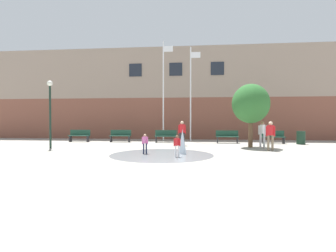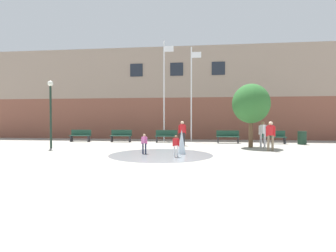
{
  "view_description": "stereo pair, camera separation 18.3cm",
  "coord_description": "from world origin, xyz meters",
  "px_view_note": "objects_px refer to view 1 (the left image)",
  "views": [
    {
      "loc": [
        1.66,
        -8.11,
        1.68
      ],
      "look_at": [
        0.02,
        7.66,
        1.3
      ],
      "focal_mm": 28.0,
      "sensor_mm": 36.0,
      "label": 1
    },
    {
      "loc": [
        1.84,
        -8.09,
        1.68
      ],
      "look_at": [
        0.02,
        7.66,
        1.3
      ],
      "focal_mm": 28.0,
      "sensor_mm": 36.0,
      "label": 2
    }
  ],
  "objects_px": {
    "flagpole_right": "(191,91)",
    "trash_can": "(301,138)",
    "street_tree_near_building": "(251,104)",
    "child_in_fountain": "(177,144)",
    "adult_in_red": "(182,131)",
    "park_bench_center": "(166,136)",
    "adult_watching": "(262,132)",
    "child_with_pink_shirt": "(145,142)",
    "flagpole_left": "(164,88)",
    "lamp_post_left_lane": "(50,104)",
    "adult_near_bench": "(270,134)",
    "park_bench_under_left_flagpole": "(120,136)",
    "park_bench_under_right_flagpole": "(227,136)",
    "park_bench_far_left": "(80,135)",
    "park_bench_near_trashcan": "(273,137)"
  },
  "relations": [
    {
      "from": "park_bench_under_left_flagpole",
      "to": "child_in_fountain",
      "type": "relative_size",
      "value": 1.62
    },
    {
      "from": "street_tree_near_building",
      "to": "child_with_pink_shirt",
      "type": "bearing_deg",
      "value": -147.55
    },
    {
      "from": "adult_in_red",
      "to": "lamp_post_left_lane",
      "type": "relative_size",
      "value": 0.4
    },
    {
      "from": "child_with_pink_shirt",
      "to": "flagpole_left",
      "type": "distance_m",
      "value": 8.57
    },
    {
      "from": "park_bench_under_right_flagpole",
      "to": "child_with_pink_shirt",
      "type": "bearing_deg",
      "value": -126.19
    },
    {
      "from": "adult_watching",
      "to": "street_tree_near_building",
      "type": "xyz_separation_m",
      "value": [
        -0.74,
        -0.16,
        1.71
      ]
    },
    {
      "from": "park_bench_near_trashcan",
      "to": "flagpole_right",
      "type": "height_order",
      "value": "flagpole_right"
    },
    {
      "from": "park_bench_far_left",
      "to": "park_bench_near_trashcan",
      "type": "height_order",
      "value": "same"
    },
    {
      "from": "park_bench_far_left",
      "to": "trash_can",
      "type": "relative_size",
      "value": 1.78
    },
    {
      "from": "park_bench_far_left",
      "to": "park_bench_under_left_flagpole",
      "type": "relative_size",
      "value": 1.0
    },
    {
      "from": "child_in_fountain",
      "to": "park_bench_center",
      "type": "bearing_deg",
      "value": -130.41
    },
    {
      "from": "adult_near_bench",
      "to": "trash_can",
      "type": "height_order",
      "value": "adult_near_bench"
    },
    {
      "from": "park_bench_under_right_flagpole",
      "to": "street_tree_near_building",
      "type": "height_order",
      "value": "street_tree_near_building"
    },
    {
      "from": "adult_watching",
      "to": "park_bench_near_trashcan",
      "type": "bearing_deg",
      "value": 13.28
    },
    {
      "from": "child_in_fountain",
      "to": "flagpole_left",
      "type": "distance_m",
      "value": 9.54
    },
    {
      "from": "child_with_pink_shirt",
      "to": "flagpole_right",
      "type": "xyz_separation_m",
      "value": [
        2.12,
        7.78,
        3.31
      ]
    },
    {
      "from": "lamp_post_left_lane",
      "to": "park_bench_center",
      "type": "bearing_deg",
      "value": 36.7
    },
    {
      "from": "park_bench_far_left",
      "to": "street_tree_near_building",
      "type": "xyz_separation_m",
      "value": [
        12.16,
        -2.89,
        2.16
      ]
    },
    {
      "from": "park_bench_under_right_flagpole",
      "to": "child_in_fountain",
      "type": "bearing_deg",
      "value": -112.79
    },
    {
      "from": "park_bench_far_left",
      "to": "adult_watching",
      "type": "bearing_deg",
      "value": -11.94
    },
    {
      "from": "adult_in_red",
      "to": "flagpole_right",
      "type": "distance_m",
      "value": 4.51
    },
    {
      "from": "child_with_pink_shirt",
      "to": "adult_in_red",
      "type": "height_order",
      "value": "adult_in_red"
    },
    {
      "from": "park_bench_under_left_flagpole",
      "to": "adult_watching",
      "type": "distance_m",
      "value": 10.13
    },
    {
      "from": "child_with_pink_shirt",
      "to": "lamp_post_left_lane",
      "type": "xyz_separation_m",
      "value": [
        -5.98,
        1.87,
        2.0
      ]
    },
    {
      "from": "park_bench_near_trashcan",
      "to": "adult_in_red",
      "type": "bearing_deg",
      "value": -162.19
    },
    {
      "from": "park_bench_near_trashcan",
      "to": "adult_near_bench",
      "type": "distance_m",
      "value": 4.69
    },
    {
      "from": "adult_near_bench",
      "to": "street_tree_near_building",
      "type": "bearing_deg",
      "value": -103.75
    },
    {
      "from": "park_bench_under_left_flagpole",
      "to": "park_bench_near_trashcan",
      "type": "height_order",
      "value": "same"
    },
    {
      "from": "park_bench_center",
      "to": "adult_in_red",
      "type": "xyz_separation_m",
      "value": [
        1.31,
        -2.13,
        0.45
      ]
    },
    {
      "from": "adult_near_bench",
      "to": "adult_in_red",
      "type": "relative_size",
      "value": 1.0
    },
    {
      "from": "park_bench_under_left_flagpole",
      "to": "trash_can",
      "type": "bearing_deg",
      "value": -2.67
    },
    {
      "from": "flagpole_left",
      "to": "lamp_post_left_lane",
      "type": "bearing_deg",
      "value": -135.3
    },
    {
      "from": "park_bench_under_left_flagpole",
      "to": "street_tree_near_building",
      "type": "distance_m",
      "value": 9.71
    },
    {
      "from": "park_bench_under_left_flagpole",
      "to": "trash_can",
      "type": "xyz_separation_m",
      "value": [
        12.83,
        -0.6,
        -0.03
      ]
    },
    {
      "from": "street_tree_near_building",
      "to": "flagpole_left",
      "type": "bearing_deg",
      "value": 144.77
    },
    {
      "from": "flagpole_right",
      "to": "trash_can",
      "type": "relative_size",
      "value": 8.12
    },
    {
      "from": "street_tree_near_building",
      "to": "child_in_fountain",
      "type": "bearing_deg",
      "value": -132.18
    },
    {
      "from": "adult_watching",
      "to": "park_bench_under_left_flagpole",
      "type": "bearing_deg",
      "value": 114.85
    },
    {
      "from": "park_bench_center",
      "to": "park_bench_near_trashcan",
      "type": "distance_m",
      "value": 7.62
    },
    {
      "from": "adult_watching",
      "to": "park_bench_center",
      "type": "bearing_deg",
      "value": 107.65
    },
    {
      "from": "child_with_pink_shirt",
      "to": "flagpole_left",
      "type": "height_order",
      "value": "flagpole_left"
    },
    {
      "from": "park_bench_under_left_flagpole",
      "to": "park_bench_center",
      "type": "xyz_separation_m",
      "value": [
        3.47,
        -0.12,
        0.0
      ]
    },
    {
      "from": "park_bench_center",
      "to": "park_bench_near_trashcan",
      "type": "relative_size",
      "value": 1.0
    },
    {
      "from": "flagpole_right",
      "to": "adult_near_bench",
      "type": "bearing_deg",
      "value": -52.89
    },
    {
      "from": "child_with_pink_shirt",
      "to": "street_tree_near_building",
      "type": "distance_m",
      "value": 7.17
    },
    {
      "from": "flagpole_right",
      "to": "trash_can",
      "type": "bearing_deg",
      "value": -12.83
    },
    {
      "from": "lamp_post_left_lane",
      "to": "child_with_pink_shirt",
      "type": "bearing_deg",
      "value": -17.39
    },
    {
      "from": "park_bench_center",
      "to": "flagpole_right",
      "type": "bearing_deg",
      "value": 33.94
    },
    {
      "from": "park_bench_center",
      "to": "lamp_post_left_lane",
      "type": "bearing_deg",
      "value": -143.3
    },
    {
      "from": "flagpole_right",
      "to": "lamp_post_left_lane",
      "type": "xyz_separation_m",
      "value": [
        -8.11,
        -5.91,
        -1.31
      ]
    }
  ]
}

